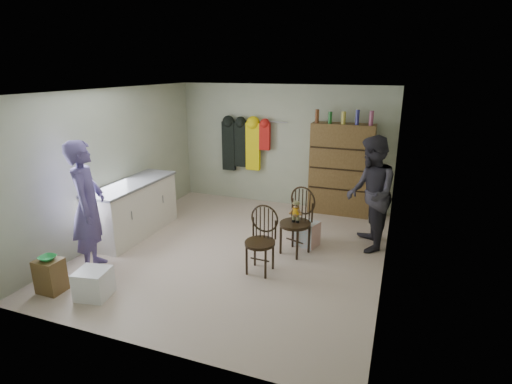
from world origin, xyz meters
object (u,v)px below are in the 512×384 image
at_px(counter, 134,208).
at_px(dresser, 341,169).
at_px(chair_front, 297,217).
at_px(chair_far, 262,237).

relative_size(counter, dresser, 0.90).
distance_m(counter, dresser, 3.96).
height_order(chair_front, chair_far, chair_front).
bearing_deg(chair_front, counter, -154.03).
xyz_separation_m(counter, chair_front, (2.86, 0.27, 0.12)).
distance_m(counter, chair_far, 2.58).
distance_m(counter, chair_front, 2.88).
bearing_deg(chair_far, counter, 171.83).
bearing_deg(chair_front, chair_far, -92.71).
bearing_deg(chair_far, dresser, 79.31).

